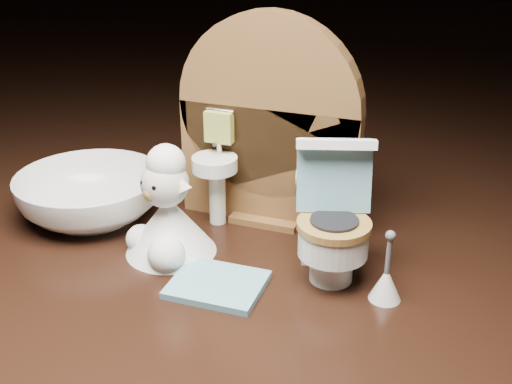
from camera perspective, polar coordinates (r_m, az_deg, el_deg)
backdrop_panel at (r=0.45m, az=1.06°, el=5.15°), size 0.13×0.05×0.15m
toy_toilet at (r=0.40m, az=6.80°, el=-3.06°), size 0.05×0.06×0.09m
bath_mat at (r=0.39m, az=-3.46°, el=-8.22°), size 0.06×0.05×0.00m
toilet_brush at (r=0.39m, az=11.48°, el=-7.80°), size 0.02×0.02×0.05m
plush_lamb at (r=0.42m, az=-7.88°, el=-2.16°), size 0.06×0.06×0.08m
ceramic_bowl at (r=0.49m, az=-14.50°, el=-0.36°), size 0.11×0.11×0.03m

